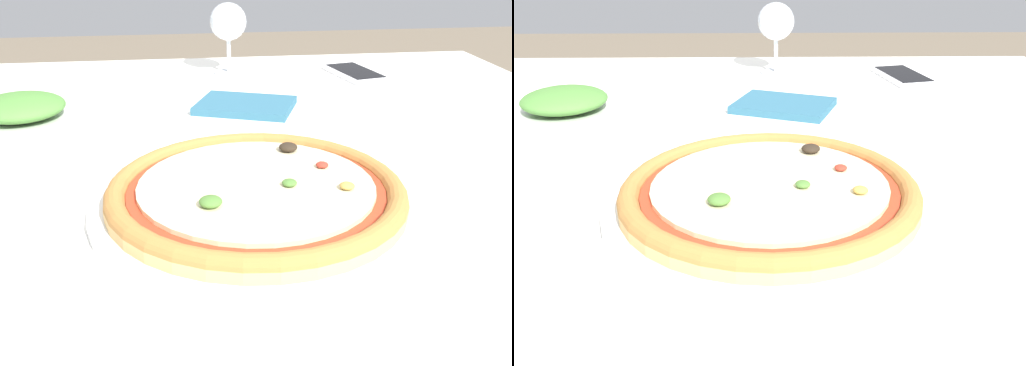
{
  "view_description": "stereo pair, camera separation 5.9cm",
  "coord_description": "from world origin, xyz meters",
  "views": [
    {
      "loc": [
        0.09,
        -0.74,
        0.99
      ],
      "look_at": [
        0.16,
        -0.21,
        0.75
      ],
      "focal_mm": 40.0,
      "sensor_mm": 36.0,
      "label": 1
    },
    {
      "loc": [
        0.15,
        -0.75,
        0.99
      ],
      "look_at": [
        0.16,
        -0.21,
        0.75
      ],
      "focal_mm": 40.0,
      "sensor_mm": 36.0,
      "label": 2
    }
  ],
  "objects": [
    {
      "name": "pizza_plate",
      "position": [
        0.16,
        -0.21,
        0.73
      ],
      "size": [
        0.34,
        0.34,
        0.04
      ],
      "color": "white",
      "rests_on": "dining_table"
    },
    {
      "name": "dining_table",
      "position": [
        0.0,
        0.0,
        0.64
      ],
      "size": [
        1.49,
        1.07,
        0.72
      ],
      "color": "brown",
      "rests_on": "ground_plane"
    },
    {
      "name": "napkin_folded",
      "position": [
        0.19,
        0.14,
        0.72
      ],
      "size": [
        0.18,
        0.16,
        0.01
      ],
      "color": "#2D607A",
      "rests_on": "dining_table"
    },
    {
      "name": "wine_glass_far_left",
      "position": [
        0.18,
        0.38,
        0.81
      ],
      "size": [
        0.07,
        0.07,
        0.14
      ],
      "color": "silver",
      "rests_on": "dining_table"
    },
    {
      "name": "cell_phone",
      "position": [
        0.42,
        0.33,
        0.72
      ],
      "size": [
        0.1,
        0.16,
        0.01
      ],
      "color": "white",
      "rests_on": "dining_table"
    },
    {
      "name": "side_plate",
      "position": [
        -0.15,
        0.11,
        0.73
      ],
      "size": [
        0.22,
        0.22,
        0.04
      ],
      "color": "white",
      "rests_on": "dining_table"
    }
  ]
}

